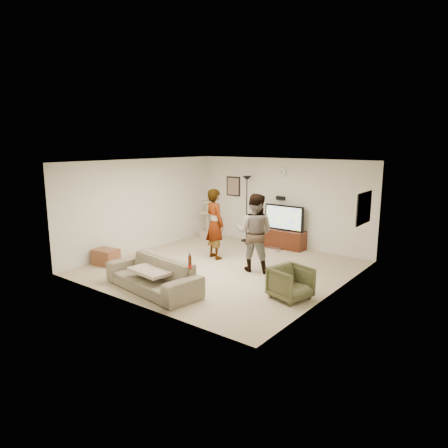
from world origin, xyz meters
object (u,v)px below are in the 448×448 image
Objects in this scene: person_left at (215,224)px; side_table at (106,257)px; sofa at (153,275)px; armchair at (291,283)px; beer_bottle at (190,262)px; person_right at (255,233)px; tv_stand at (283,239)px; tv at (284,218)px; floor_lamp at (247,209)px; cat_tree at (207,219)px.

person_left is 2.81m from side_table.
armchair is (2.42, 1.28, -0.01)m from sofa.
beer_bottle is at bearing 141.06° from person_left.
beer_bottle is (0.11, -2.33, -0.13)m from person_right.
sofa is at bearing 121.37° from person_left.
beer_bottle is at bearing 7.81° from sofa.
tv_stand is 0.61m from tv.
side_table is (-1.74, -2.08, -0.71)m from person_left.
person_right is 2.60× the size of armchair.
person_right is (1.76, -2.24, -0.08)m from floor_lamp.
tv is at bearing 57.04° from side_table.
person_right is (0.48, -2.23, 0.64)m from tv_stand.
person_right is at bearing 92.72° from beer_bottle.
armchair is at bearing 9.72° from side_table.
beer_bottle is at bearing -8.65° from side_table.
floor_lamp is 7.85× the size of beer_bottle.
person_right reaches higher than cat_tree.
armchair is (1.99, -3.27, 0.06)m from tv_stand.
person_right is 2.57m from sofa.
person_right reaches higher than armchair.
tv reaches higher than side_table.
side_table is (-1.36, -4.07, -0.79)m from floor_lamp.
side_table is (-2.21, 0.49, -0.13)m from sofa.
sofa is at bearing -95.30° from tv_stand.
side_table is (-0.04, -3.80, -0.39)m from cat_tree.
beer_bottle is (0.59, -4.55, 0.51)m from tv_stand.
floor_lamp is at bearing 179.55° from tv_stand.
person_right is at bearing -77.75° from tv_stand.
beer_bottle reaches higher than armchair.
tv_stand is 0.56× the size of sofa.
tv_stand is at bearing -93.09° from person_left.
armchair is (2.88, -1.29, -0.58)m from person_left.
tv reaches higher than beer_bottle.
tv is 2.28m from person_right.
tv_stand is at bearing 97.43° from beer_bottle.
side_table is at bearing 171.35° from beer_bottle.
person_right is at bearing 30.52° from side_table.
armchair is at bearing 128.98° from person_right.
floor_lamp reaches higher than cat_tree.
side_table is at bearing 114.67° from armchair.
sofa reaches higher than armchair.
tv is at bearing 92.51° from sofa.
sofa is at bearing 132.93° from armchair.
tv is 0.60× the size of floor_lamp.
tv_stand is 0.69× the size of person_right.
armchair is (4.58, -3.01, -0.27)m from cat_tree.
tv_stand reaches higher than side_table.
sofa is at bearing 180.00° from beer_bottle.
armchair is (1.51, -1.05, -0.59)m from person_right.
side_table is at bearing -90.67° from cat_tree.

